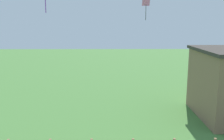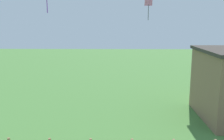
% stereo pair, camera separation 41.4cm
% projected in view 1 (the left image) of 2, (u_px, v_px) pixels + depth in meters
% --- Properties ---
extents(kite_pink_diamond, '(0.65, 0.31, 1.99)m').
position_uv_depth(kite_pink_diamond, '(146.00, 3.00, 19.98)').
color(kite_pink_diamond, pink).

